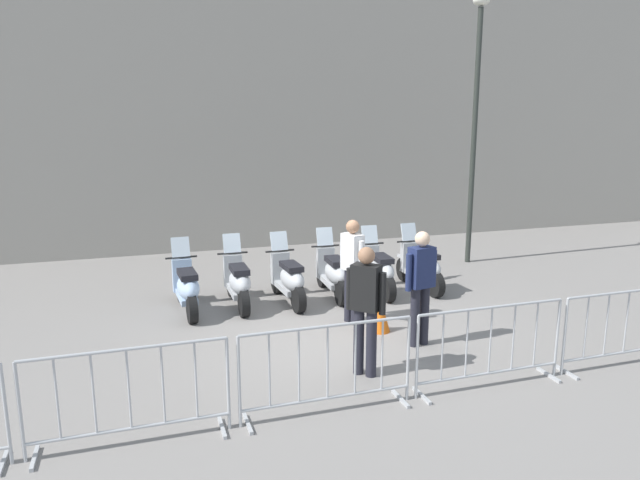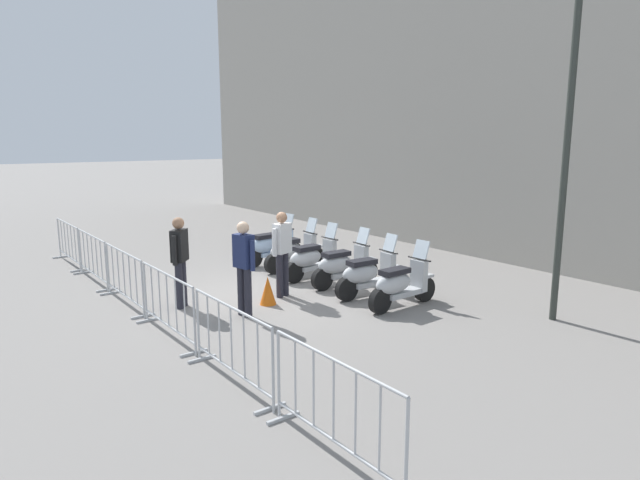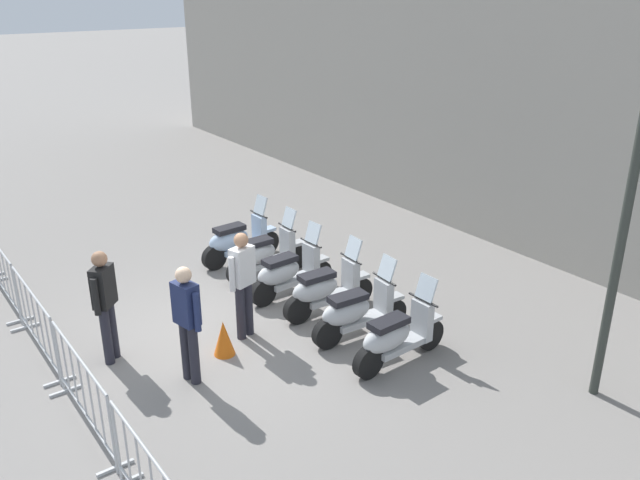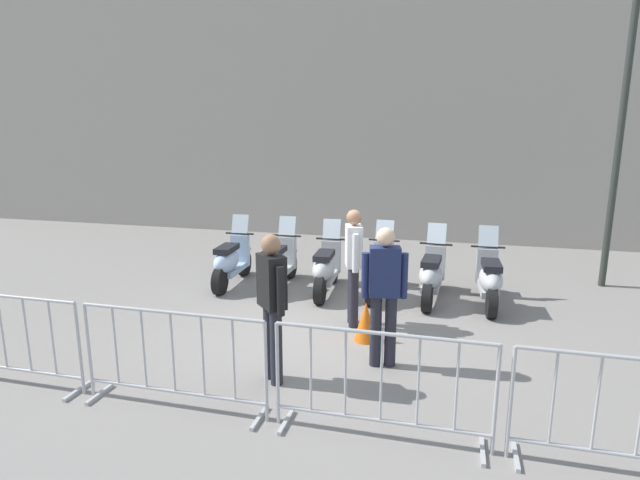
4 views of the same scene
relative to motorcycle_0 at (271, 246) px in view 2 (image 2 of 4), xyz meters
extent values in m
plane|color=gray|center=(2.42, -1.55, -0.45)|extent=(120.00, 120.00, 0.00)
cube|color=#9E998E|center=(1.71, 6.16, 5.21)|extent=(28.10, 4.96, 11.33)
cylinder|color=black|center=(-0.10, 0.69, -0.21)|extent=(0.21, 0.50, 0.48)
cylinder|color=black|center=(0.08, -0.53, -0.21)|extent=(0.21, 0.50, 0.48)
cube|color=#A8C1E0|center=(-0.01, 0.08, -0.17)|extent=(0.40, 0.90, 0.10)
ellipsoid|color=#A8C1E0|center=(0.03, -0.20, 0.07)|extent=(0.48, 0.88, 0.40)
cube|color=black|center=(0.02, -0.17, 0.29)|extent=(0.36, 0.63, 0.10)
cube|color=#A8C1E0|center=(-0.07, 0.51, 0.10)|extent=(0.36, 0.19, 0.60)
cylinder|color=black|center=(-0.07, 0.51, 0.43)|extent=(0.56, 0.12, 0.04)
cube|color=silver|center=(-0.08, 0.56, 0.61)|extent=(0.34, 0.18, 0.35)
cube|color=#A8C1E0|center=(-0.10, 0.69, 0.06)|extent=(0.24, 0.35, 0.06)
cylinder|color=black|center=(0.83, 0.83, -0.21)|extent=(0.18, 0.49, 0.48)
cylinder|color=black|center=(0.94, -0.41, -0.21)|extent=(0.18, 0.49, 0.48)
cube|color=#B7BABC|center=(0.89, 0.21, -0.17)|extent=(0.36, 0.89, 0.10)
ellipsoid|color=#B7BABC|center=(0.91, -0.07, 0.07)|extent=(0.43, 0.87, 0.40)
cube|color=black|center=(0.91, -0.04, 0.29)|extent=(0.33, 0.62, 0.10)
cube|color=#B7BABC|center=(0.85, 0.64, 0.10)|extent=(0.35, 0.17, 0.60)
cylinder|color=black|center=(0.85, 0.64, 0.43)|extent=(0.56, 0.09, 0.04)
cube|color=silver|center=(0.84, 0.69, 0.61)|extent=(0.33, 0.17, 0.35)
cube|color=#B7BABC|center=(0.83, 0.83, 0.06)|extent=(0.23, 0.34, 0.06)
cylinder|color=black|center=(1.71, 0.82, -0.21)|extent=(0.21, 0.50, 0.48)
cylinder|color=black|center=(1.89, -0.40, -0.21)|extent=(0.21, 0.50, 0.48)
cube|color=#B7BABC|center=(1.80, 0.21, -0.17)|extent=(0.40, 0.90, 0.10)
ellipsoid|color=#B7BABC|center=(1.84, -0.06, 0.07)|extent=(0.48, 0.88, 0.40)
cube|color=black|center=(1.84, -0.03, 0.29)|extent=(0.37, 0.63, 0.10)
cube|color=#B7BABC|center=(1.74, 0.64, 0.10)|extent=(0.36, 0.19, 0.60)
cylinder|color=black|center=(1.74, 0.64, 0.43)|extent=(0.56, 0.12, 0.04)
cube|color=silver|center=(1.73, 0.69, 0.61)|extent=(0.34, 0.19, 0.35)
cube|color=#B7BABC|center=(1.71, 0.82, 0.06)|extent=(0.24, 0.35, 0.06)
cylinder|color=black|center=(2.66, 1.05, -0.21)|extent=(0.16, 0.49, 0.48)
cylinder|color=black|center=(2.72, -0.19, -0.21)|extent=(0.16, 0.49, 0.48)
cube|color=#B7BABC|center=(2.69, 0.43, -0.17)|extent=(0.32, 0.88, 0.10)
ellipsoid|color=#B7BABC|center=(2.71, 0.15, 0.07)|extent=(0.40, 0.86, 0.40)
cube|color=black|center=(2.70, 0.18, 0.29)|extent=(0.31, 0.61, 0.10)
cube|color=#B7BABC|center=(2.67, 0.86, 0.10)|extent=(0.35, 0.16, 0.60)
cylinder|color=black|center=(2.67, 0.86, 0.43)|extent=(0.56, 0.06, 0.04)
cube|color=silver|center=(2.67, 0.91, 0.61)|extent=(0.33, 0.16, 0.35)
cube|color=#B7BABC|center=(2.66, 1.05, 0.06)|extent=(0.22, 0.33, 0.06)
cylinder|color=black|center=(3.59, 1.06, -0.21)|extent=(0.15, 0.48, 0.48)
cylinder|color=black|center=(3.62, -0.18, -0.21)|extent=(0.15, 0.48, 0.48)
cube|color=#B7BABC|center=(3.60, 0.44, -0.17)|extent=(0.30, 0.88, 0.10)
ellipsoid|color=#B7BABC|center=(3.61, 0.16, 0.07)|extent=(0.38, 0.85, 0.40)
cube|color=black|center=(3.61, 0.19, 0.29)|extent=(0.30, 0.61, 0.10)
cube|color=#B7BABC|center=(3.59, 0.87, 0.10)|extent=(0.34, 0.15, 0.60)
cylinder|color=black|center=(3.59, 0.87, 0.43)|extent=(0.56, 0.05, 0.04)
cube|color=silver|center=(3.59, 0.92, 0.61)|extent=(0.32, 0.15, 0.35)
cube|color=#B7BABC|center=(3.59, 1.06, 0.06)|extent=(0.21, 0.33, 0.06)
cylinder|color=black|center=(4.43, 1.12, -0.21)|extent=(0.20, 0.49, 0.48)
cylinder|color=black|center=(4.59, -0.11, -0.21)|extent=(0.20, 0.49, 0.48)
cube|color=#B7BABC|center=(4.51, 0.51, -0.17)|extent=(0.39, 0.90, 0.10)
ellipsoid|color=#B7BABC|center=(4.54, 0.23, 0.07)|extent=(0.46, 0.88, 0.40)
cube|color=black|center=(4.54, 0.26, 0.29)|extent=(0.35, 0.63, 0.10)
cube|color=#B7BABC|center=(4.45, 0.94, 0.10)|extent=(0.36, 0.18, 0.60)
cylinder|color=black|center=(4.45, 0.94, 0.43)|extent=(0.56, 0.11, 0.04)
cube|color=silver|center=(4.45, 0.99, 0.61)|extent=(0.34, 0.18, 0.35)
cube|color=#B7BABC|center=(4.43, 1.12, 0.06)|extent=(0.24, 0.34, 0.06)
cube|color=#B2B5B7|center=(-3.63, -4.42, -0.43)|extent=(0.08, 0.44, 0.04)
cube|color=#B2B5B7|center=(-1.77, -4.25, -0.43)|extent=(0.08, 0.44, 0.04)
cylinder|color=#B2B5B7|center=(-3.71, -4.43, 0.07)|extent=(0.04, 0.04, 1.05)
cylinder|color=#B2B5B7|center=(-1.69, -4.24, 0.07)|extent=(0.04, 0.04, 1.05)
cylinder|color=#B2B5B7|center=(-2.70, -4.33, 0.60)|extent=(2.02, 0.22, 0.04)
cylinder|color=#B2B5B7|center=(-2.70, -4.33, -0.27)|extent=(2.02, 0.22, 0.04)
cylinder|color=#B2B5B7|center=(-3.37, -4.39, 0.16)|extent=(0.02, 0.02, 0.87)
cylinder|color=#B2B5B7|center=(-3.03, -4.36, 0.16)|extent=(0.02, 0.02, 0.87)
cylinder|color=#B2B5B7|center=(-2.70, -4.33, 0.16)|extent=(0.02, 0.02, 0.87)
cylinder|color=#B2B5B7|center=(-2.36, -4.30, 0.16)|extent=(0.02, 0.02, 0.87)
cylinder|color=#B2B5B7|center=(-2.03, -4.27, 0.16)|extent=(0.02, 0.02, 0.87)
cube|color=#B2B5B7|center=(-1.49, -4.22, -0.43)|extent=(0.08, 0.44, 0.04)
cube|color=#B2B5B7|center=(0.36, -4.05, -0.43)|extent=(0.08, 0.44, 0.04)
cylinder|color=#B2B5B7|center=(-1.57, -4.23, 0.07)|extent=(0.04, 0.04, 1.05)
cylinder|color=#B2B5B7|center=(0.44, -4.04, 0.07)|extent=(0.04, 0.04, 1.05)
cylinder|color=#B2B5B7|center=(-0.57, -4.14, 0.60)|extent=(2.02, 0.22, 0.04)
cylinder|color=#B2B5B7|center=(-0.57, -4.14, -0.27)|extent=(2.02, 0.22, 0.04)
cylinder|color=#B2B5B7|center=(-1.24, -4.20, 0.16)|extent=(0.02, 0.02, 0.87)
cylinder|color=#B2B5B7|center=(-0.90, -4.17, 0.16)|extent=(0.02, 0.02, 0.87)
cylinder|color=#B2B5B7|center=(-0.57, -4.14, 0.16)|extent=(0.02, 0.02, 0.87)
cylinder|color=#B2B5B7|center=(-0.23, -4.10, 0.16)|extent=(0.02, 0.02, 0.87)
cylinder|color=#B2B5B7|center=(0.10, -4.07, 0.16)|extent=(0.02, 0.02, 0.87)
cube|color=#B2B5B7|center=(0.64, -4.02, -0.43)|extent=(0.08, 0.44, 0.04)
cube|color=#B2B5B7|center=(2.49, -3.85, -0.43)|extent=(0.08, 0.44, 0.04)
cylinder|color=#B2B5B7|center=(0.56, -4.03, 0.07)|extent=(0.04, 0.04, 1.05)
cylinder|color=#B2B5B7|center=(2.57, -3.85, 0.07)|extent=(0.04, 0.04, 1.05)
cylinder|color=#B2B5B7|center=(1.56, -3.94, 0.60)|extent=(2.02, 0.22, 0.04)
cylinder|color=#B2B5B7|center=(1.56, -3.94, -0.27)|extent=(2.02, 0.22, 0.04)
cylinder|color=#B2B5B7|center=(0.89, -4.00, 0.16)|extent=(0.02, 0.02, 0.87)
cylinder|color=#B2B5B7|center=(1.23, -3.97, 0.16)|extent=(0.02, 0.02, 0.87)
cylinder|color=#B2B5B7|center=(1.56, -3.94, 0.16)|extent=(0.02, 0.02, 0.87)
cylinder|color=#B2B5B7|center=(1.90, -3.91, 0.16)|extent=(0.02, 0.02, 0.87)
cylinder|color=#B2B5B7|center=(2.23, -3.88, 0.16)|extent=(0.02, 0.02, 0.87)
cube|color=#B2B5B7|center=(2.77, -3.83, -0.43)|extent=(0.08, 0.44, 0.04)
cube|color=#B2B5B7|center=(4.62, -3.66, -0.43)|extent=(0.08, 0.44, 0.04)
cylinder|color=#B2B5B7|center=(2.69, -3.83, 0.07)|extent=(0.04, 0.04, 1.05)
cylinder|color=#B2B5B7|center=(4.70, -3.65, 0.07)|extent=(0.04, 0.04, 1.05)
cylinder|color=#B2B5B7|center=(3.70, -3.74, 0.60)|extent=(2.02, 0.22, 0.04)
cylinder|color=#B2B5B7|center=(3.70, -3.74, -0.27)|extent=(2.02, 0.22, 0.04)
cylinder|color=#B2B5B7|center=(3.02, -3.80, 0.16)|extent=(0.02, 0.02, 0.87)
cylinder|color=#B2B5B7|center=(3.36, -3.77, 0.16)|extent=(0.02, 0.02, 0.87)
cylinder|color=#B2B5B7|center=(3.70, -3.74, 0.16)|extent=(0.02, 0.02, 0.87)
cylinder|color=#B2B5B7|center=(4.03, -3.71, 0.16)|extent=(0.02, 0.02, 0.87)
cylinder|color=#B2B5B7|center=(4.37, -3.68, 0.16)|extent=(0.02, 0.02, 0.87)
cube|color=#B2B5B7|center=(4.90, -3.63, -0.43)|extent=(0.08, 0.44, 0.04)
cube|color=#B2B5B7|center=(6.75, -3.46, -0.43)|extent=(0.08, 0.44, 0.04)
cylinder|color=#B2B5B7|center=(4.82, -3.64, 0.07)|extent=(0.04, 0.04, 1.05)
cylinder|color=#B2B5B7|center=(6.83, -3.45, 0.07)|extent=(0.04, 0.04, 1.05)
cylinder|color=#B2B5B7|center=(5.83, -3.54, 0.60)|extent=(2.02, 0.22, 0.04)
cylinder|color=#B2B5B7|center=(5.83, -3.54, -0.27)|extent=(2.02, 0.22, 0.04)
cylinder|color=#B2B5B7|center=(5.16, -3.61, 0.16)|extent=(0.02, 0.02, 0.87)
cylinder|color=#B2B5B7|center=(5.49, -3.58, 0.16)|extent=(0.02, 0.02, 0.87)
cylinder|color=#B2B5B7|center=(5.83, -3.54, 0.16)|extent=(0.02, 0.02, 0.87)
cylinder|color=#B2B5B7|center=(6.16, -3.51, 0.16)|extent=(0.02, 0.02, 0.87)
cylinder|color=#B2B5B7|center=(6.50, -3.48, 0.16)|extent=(0.02, 0.02, 0.87)
cube|color=#B2B5B7|center=(7.03, -3.43, -0.43)|extent=(0.08, 0.44, 0.04)
cylinder|color=#B2B5B7|center=(6.95, -3.44, 0.07)|extent=(0.04, 0.04, 1.05)
cylinder|color=#B2B5B7|center=(8.96, -3.26, 0.07)|extent=(0.04, 0.04, 1.05)
cylinder|color=#B2B5B7|center=(7.96, -3.35, 0.60)|extent=(2.02, 0.22, 0.04)
cylinder|color=#B2B5B7|center=(7.96, -3.35, -0.27)|extent=(2.02, 0.22, 0.04)
cylinder|color=#B2B5B7|center=(7.29, -3.41, 0.16)|extent=(0.02, 0.02, 0.87)
cylinder|color=#B2B5B7|center=(7.62, -3.38, 0.16)|extent=(0.02, 0.02, 0.87)
cylinder|color=#B2B5B7|center=(7.96, -3.35, 0.16)|extent=(0.02, 0.02, 0.87)
cylinder|color=#B2B5B7|center=(8.29, -3.32, 0.16)|extent=(0.02, 0.02, 0.87)
cylinder|color=#B2B5B7|center=(8.63, -3.29, 0.16)|extent=(0.02, 0.02, 0.87)
cylinder|color=#2D332D|center=(6.47, 2.31, 2.39)|extent=(0.12, 0.12, 5.69)
cylinder|color=#23232D|center=(3.29, -2.28, 0.00)|extent=(0.14, 0.14, 0.90)
cylinder|color=#23232D|center=(3.46, -2.22, 0.00)|extent=(0.14, 0.14, 0.90)
cube|color=navy|center=(3.37, -2.25, 0.75)|extent=(0.41, 0.32, 0.60)
sphere|color=beige|center=(3.37, -2.25, 1.17)|extent=(0.22, 0.22, 0.22)
cylinder|color=navy|center=(3.15, -2.32, 0.70)|extent=(0.09, 0.09, 0.55)
cylinder|color=navy|center=(3.59, -2.18, 0.70)|extent=(0.09, 0.09, 0.55)
cylinder|color=#23232D|center=(2.62, -1.01, 0.00)|extent=(0.14, 0.14, 0.90)
cylinder|color=#23232D|center=(2.69, -1.18, 0.00)|extent=(0.14, 0.14, 0.90)
cube|color=silver|center=(2.66, -1.09, 0.75)|extent=(0.34, 0.42, 0.60)
sphere|color=#9E7051|center=(2.66, -1.09, 1.17)|extent=(0.22, 0.22, 0.22)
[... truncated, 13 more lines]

